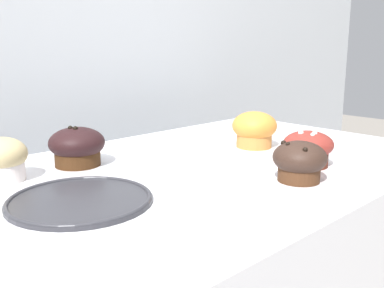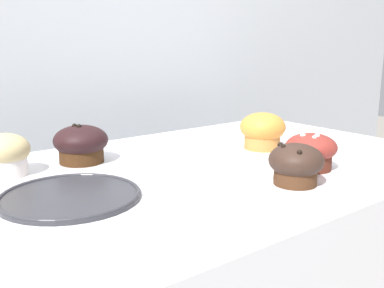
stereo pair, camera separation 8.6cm
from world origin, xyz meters
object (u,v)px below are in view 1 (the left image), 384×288
at_px(muffin_front_center, 308,148).
at_px(muffin_back_left, 299,161).
at_px(muffin_front_left, 77,146).
at_px(serving_plate, 80,200).
at_px(muffin_front_right, 1,159).
at_px(muffin_back_right, 254,129).

bearing_deg(muffin_front_center, muffin_back_left, -155.81).
distance_m(muffin_front_left, serving_plate, 0.22).
distance_m(muffin_back_left, muffin_front_right, 0.52).
height_order(muffin_back_left, muffin_front_left, muffin_front_left).
bearing_deg(muffin_front_center, muffin_front_left, 135.72).
height_order(muffin_front_left, muffin_front_right, muffin_front_left).
bearing_deg(muffin_front_left, muffin_back_right, -20.75).
height_order(muffin_front_center, muffin_front_right, muffin_front_right).
bearing_deg(muffin_front_right, muffin_front_center, -33.88).
bearing_deg(serving_plate, muffin_front_right, 102.09).
xyz_separation_m(muffin_front_center, muffin_front_right, (-0.47, 0.32, 0.00)).
distance_m(muffin_back_right, muffin_front_right, 0.54).
bearing_deg(muffin_front_left, serving_plate, -119.22).
relative_size(muffin_back_left, muffin_front_left, 0.86).
xyz_separation_m(muffin_front_center, serving_plate, (-0.43, 0.12, -0.03)).
distance_m(muffin_back_right, serving_plate, 0.48).
bearing_deg(muffin_front_left, muffin_front_right, 179.69).
bearing_deg(serving_plate, muffin_back_right, 5.74).
bearing_deg(muffin_back_left, muffin_front_center, 24.19).
distance_m(muffin_front_left, muffin_front_right, 0.15).
bearing_deg(muffin_back_right, serving_plate, -174.26).
bearing_deg(muffin_front_right, muffin_back_left, -44.04).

